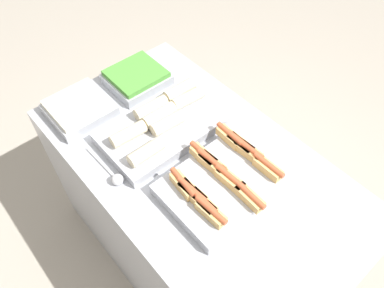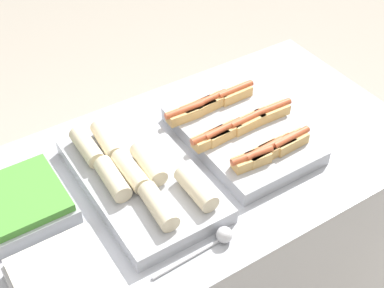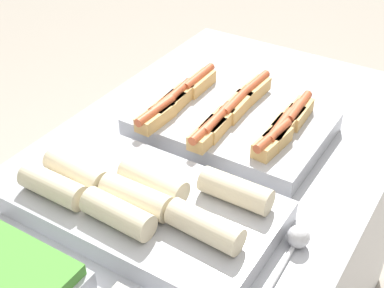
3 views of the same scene
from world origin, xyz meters
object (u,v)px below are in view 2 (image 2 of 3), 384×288
(tray_wraps, at_px, (139,177))
(serving_spoon_near, at_px, (218,239))
(tray_hotdogs, at_px, (241,132))
(tray_side_front, at_px, (66,283))
(tray_side_back, at_px, (23,203))

(tray_wraps, xyz_separation_m, serving_spoon_near, (0.08, -0.30, -0.02))
(tray_hotdogs, distance_m, tray_wraps, 0.38)
(tray_hotdogs, xyz_separation_m, serving_spoon_near, (-0.30, -0.30, -0.02))
(serving_spoon_near, bearing_deg, tray_side_front, 168.58)
(tray_hotdogs, bearing_deg, tray_wraps, -179.91)
(tray_side_back, distance_m, serving_spoon_near, 0.56)
(tray_side_front, xyz_separation_m, serving_spoon_near, (0.40, -0.08, -0.02))
(tray_wraps, bearing_deg, serving_spoon_near, -76.01)
(tray_side_back, height_order, serving_spoon_near, tray_side_back)
(serving_spoon_near, bearing_deg, tray_hotdogs, 45.42)
(tray_wraps, bearing_deg, tray_hotdogs, 0.09)
(tray_wraps, height_order, tray_side_back, tray_wraps)
(tray_hotdogs, height_order, tray_side_front, tray_hotdogs)
(tray_hotdogs, xyz_separation_m, tray_side_front, (-0.70, -0.22, -0.00))
(serving_spoon_near, bearing_deg, tray_side_back, 135.44)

